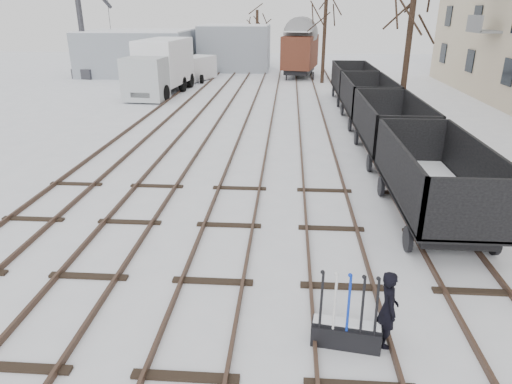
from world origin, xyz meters
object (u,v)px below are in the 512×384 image
panel_van (194,68)px  crane (85,48)px  ground_frame (346,332)px  lorry (160,67)px  freight_wagon_a (433,192)px  box_van_wagon (300,51)px  worker (388,309)px

panel_van → crane: crane is taller
ground_frame → lorry: 29.10m
freight_wagon_a → box_van_wagon: box_van_wagon is taller
ground_frame → lorry: (-10.74, 26.99, 1.72)m
worker → panel_van: (-10.40, 33.70, 0.29)m
worker → box_van_wagon: size_ratio=0.27×
panel_van → worker: bearing=-51.7°
freight_wagon_a → crane: (-23.00, 29.42, 1.72)m
lorry → panel_van: bearing=85.7°
ground_frame → crane: (-19.87, 35.14, 2.37)m
worker → box_van_wagon: bearing=-1.8°
worker → crane: crane is taller
lorry → worker: bearing=-62.1°
ground_frame → box_van_wagon: size_ratio=0.25×
crane → panel_van: bearing=6.5°
ground_frame → panel_van: size_ratio=0.29×
ground_frame → freight_wagon_a: 6.56m
panel_van → crane: 10.42m
ground_frame → crane: 40.44m
worker → crane: size_ratio=0.16×
box_van_wagon → panel_van: 9.87m
ground_frame → worker: bearing=16.1°
worker → lorry: lorry is taller
freight_wagon_a → panel_van: bearing=114.5°
crane → freight_wagon_a: bearing=-38.0°
box_van_wagon → freight_wagon_a: bearing=-73.0°
lorry → crane: (-9.13, 8.15, 0.65)m
box_van_wagon → worker: bearing=-77.7°
panel_van → crane: size_ratio=0.51×
ground_frame → crane: bearing=128.0°
worker → box_van_wagon: box_van_wagon is taller
ground_frame → freight_wagon_a: (3.13, 5.72, 0.66)m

